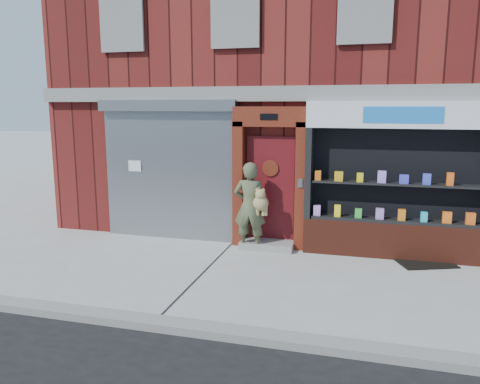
% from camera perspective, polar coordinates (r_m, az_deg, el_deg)
% --- Properties ---
extents(ground, '(80.00, 80.00, 0.00)m').
position_cam_1_polar(ground, '(8.08, 6.13, -10.72)').
color(ground, '#9E9E99').
rests_on(ground, ground).
extents(curb, '(60.00, 0.30, 0.12)m').
position_cam_1_polar(curb, '(6.12, 2.83, -17.28)').
color(curb, gray).
rests_on(curb, ground).
extents(building, '(12.00, 8.16, 8.00)m').
position_cam_1_polar(building, '(13.54, 10.59, 14.89)').
color(building, '#4B1211').
rests_on(building, ground).
extents(shutter_bay, '(3.10, 0.30, 3.04)m').
position_cam_1_polar(shutter_bay, '(10.32, -8.66, 3.70)').
color(shutter_bay, gray).
rests_on(shutter_bay, ground).
extents(red_door_bay, '(1.52, 0.58, 2.90)m').
position_cam_1_polar(red_door_bay, '(9.61, 3.62, 1.74)').
color(red_door_bay, '#4B170C').
rests_on(red_door_bay, ground).
extents(pharmacy_bay, '(3.50, 0.41, 3.00)m').
position_cam_1_polar(pharmacy_bay, '(9.41, 18.63, 0.50)').
color(pharmacy_bay, maroon).
rests_on(pharmacy_bay, ground).
extents(woman, '(0.73, 0.46, 1.81)m').
position_cam_1_polar(woman, '(9.45, 1.31, -1.73)').
color(woman, '#51583A').
rests_on(woman, ground).
extents(doormat, '(1.19, 1.02, 0.03)m').
position_cam_1_polar(doormat, '(9.53, 21.61, -8.01)').
color(doormat, black).
rests_on(doormat, ground).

